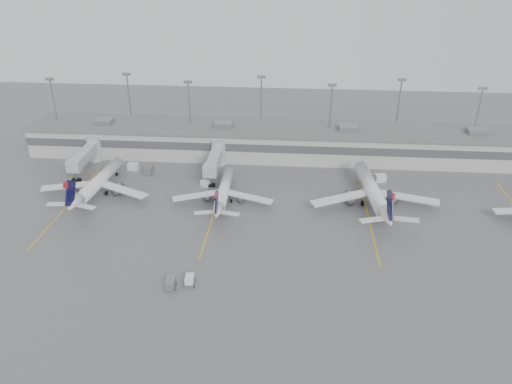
# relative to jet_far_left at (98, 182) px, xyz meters

# --- Properties ---
(ground) EXTENTS (260.00, 260.00, 0.00)m
(ground) POSITION_rel_jet_far_left_xyz_m (47.14, -29.79, -3.07)
(ground) COLOR #545456
(ground) RESTS_ON ground
(terminal) EXTENTS (152.00, 17.00, 9.45)m
(terminal) POSITION_rel_jet_far_left_xyz_m (47.13, 28.19, 1.10)
(terminal) COLOR #ACACA7
(terminal) RESTS_ON ground
(light_masts) EXTENTS (142.40, 8.00, 20.60)m
(light_masts) POSITION_rel_jet_far_left_xyz_m (47.14, 33.96, 8.96)
(light_masts) COLOR gray
(light_masts) RESTS_ON ground
(jet_bridge_left) EXTENTS (4.00, 17.20, 7.00)m
(jet_bridge_left) POSITION_rel_jet_far_left_xyz_m (-8.36, 15.93, 0.80)
(jet_bridge_left) COLOR #989B9D
(jet_bridge_left) RESTS_ON ground
(jet_bridge_right) EXTENTS (4.00, 17.20, 7.00)m
(jet_bridge_right) POSITION_rel_jet_far_left_xyz_m (26.64, 15.93, 0.80)
(jet_bridge_right) COLOR #989B9D
(jet_bridge_right) RESTS_ON ground
(stand_markings) EXTENTS (105.25, 40.00, 0.01)m
(stand_markings) POSITION_rel_jet_far_left_xyz_m (47.14, -5.79, -3.07)
(stand_markings) COLOR #E6B30D
(stand_markings) RESTS_ON ground
(jet_far_left) EXTENTS (27.17, 30.55, 9.88)m
(jet_far_left) POSITION_rel_jet_far_left_xyz_m (0.00, 0.00, 0.00)
(jet_far_left) COLOR silver
(jet_far_left) RESTS_ON ground
(jet_mid_left) EXTENTS (24.00, 26.90, 8.70)m
(jet_mid_left) POSITION_rel_jet_far_left_xyz_m (31.09, -1.51, -0.37)
(jet_mid_left) COLOR silver
(jet_mid_left) RESTS_ON ground
(jet_mid_right) EXTENTS (29.93, 33.70, 10.91)m
(jet_mid_right) POSITION_rel_jet_far_left_xyz_m (66.03, -0.01, 0.32)
(jet_mid_right) COLOR silver
(jet_mid_right) RESTS_ON ground
(baggage_tug) EXTENTS (1.92, 2.83, 1.76)m
(baggage_tug) POSITION_rel_jet_far_left_xyz_m (29.38, -33.74, -2.39)
(baggage_tug) COLOR silver
(baggage_tug) RESTS_ON ground
(baggage_cart) EXTENTS (1.73, 2.83, 1.76)m
(baggage_cart) POSITION_rel_jet_far_left_xyz_m (26.18, -34.94, -2.15)
(baggage_cart) COLOR slate
(baggage_cart) RESTS_ON ground
(gse_uld_a) EXTENTS (2.96, 2.23, 1.90)m
(gse_uld_a) POSITION_rel_jet_far_left_xyz_m (4.08, 14.47, -2.12)
(gse_uld_a) COLOR silver
(gse_uld_a) RESTS_ON ground
(gse_uld_b) EXTENTS (2.57, 2.21, 1.53)m
(gse_uld_b) POSITION_rel_jet_far_left_xyz_m (25.26, 6.26, -2.30)
(gse_uld_b) COLOR silver
(gse_uld_b) RESTS_ON ground
(gse_uld_c) EXTENTS (3.00, 2.32, 1.90)m
(gse_uld_c) POSITION_rel_jet_far_left_xyz_m (69.77, 12.62, -2.12)
(gse_uld_c) COLOR silver
(gse_uld_c) RESTS_ON ground
(gse_loader) EXTENTS (2.00, 3.15, 1.95)m
(gse_loader) POSITION_rel_jet_far_left_xyz_m (9.02, 12.46, -2.09)
(gse_loader) COLOR slate
(gse_loader) RESTS_ON ground
(cone_a) EXTENTS (0.47, 0.47, 0.74)m
(cone_a) POSITION_rel_jet_far_left_xyz_m (-6.33, 10.58, -2.70)
(cone_a) COLOR #F84005
(cone_a) RESTS_ON ground
(cone_b) EXTENTS (0.43, 0.43, 0.68)m
(cone_b) POSITION_rel_jet_far_left_xyz_m (21.85, -0.66, -2.73)
(cone_b) COLOR #F84005
(cone_b) RESTS_ON ground
(cone_c) EXTENTS (0.45, 0.45, 0.71)m
(cone_c) POSITION_rel_jet_far_left_xyz_m (64.06, 5.94, -2.72)
(cone_c) COLOR #F84005
(cone_c) RESTS_ON ground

